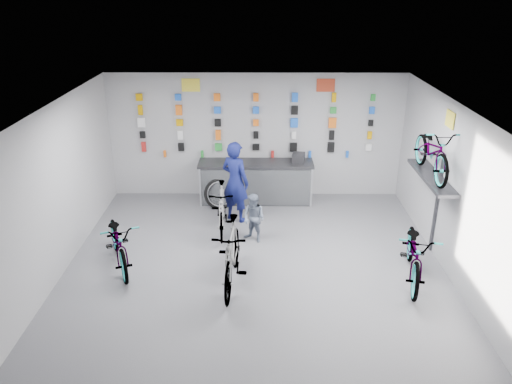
{
  "coord_description": "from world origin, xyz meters",
  "views": [
    {
      "loc": [
        0.08,
        -7.51,
        4.92
      ],
      "look_at": [
        0.02,
        1.4,
        1.15
      ],
      "focal_mm": 35.0,
      "sensor_mm": 36.0,
      "label": 1
    }
  ],
  "objects_px": {
    "clerk": "(235,182)",
    "bike_service": "(222,209)",
    "customer": "(254,218)",
    "bike_left": "(119,242)",
    "bike_right": "(415,253)",
    "bike_center": "(232,254)",
    "counter": "(256,183)"
  },
  "relations": [
    {
      "from": "bike_right",
      "to": "bike_left",
      "type": "bearing_deg",
      "value": -172.26
    },
    {
      "from": "customer",
      "to": "bike_left",
      "type": "bearing_deg",
      "value": -122.26
    },
    {
      "from": "bike_center",
      "to": "customer",
      "type": "height_order",
      "value": "bike_center"
    },
    {
      "from": "bike_left",
      "to": "bike_right",
      "type": "height_order",
      "value": "bike_right"
    },
    {
      "from": "counter",
      "to": "bike_service",
      "type": "distance_m",
      "value": 1.7
    },
    {
      "from": "customer",
      "to": "bike_right",
      "type": "bearing_deg",
      "value": 10.49
    },
    {
      "from": "customer",
      "to": "counter",
      "type": "bearing_deg",
      "value": 125.62
    },
    {
      "from": "bike_right",
      "to": "bike_service",
      "type": "xyz_separation_m",
      "value": [
        -3.53,
        1.83,
        -0.01
      ]
    },
    {
      "from": "bike_center",
      "to": "customer",
      "type": "relative_size",
      "value": 1.91
    },
    {
      "from": "bike_left",
      "to": "bike_center",
      "type": "relative_size",
      "value": 0.97
    },
    {
      "from": "bike_right",
      "to": "bike_center",
      "type": "bearing_deg",
      "value": -164.28
    },
    {
      "from": "bike_center",
      "to": "bike_right",
      "type": "distance_m",
      "value": 3.22
    },
    {
      "from": "bike_center",
      "to": "bike_left",
      "type": "bearing_deg",
      "value": 167.43
    },
    {
      "from": "clerk",
      "to": "customer",
      "type": "xyz_separation_m",
      "value": [
        0.41,
        -0.99,
        -0.4
      ]
    },
    {
      "from": "bike_left",
      "to": "clerk",
      "type": "height_order",
      "value": "clerk"
    },
    {
      "from": "bike_service",
      "to": "clerk",
      "type": "xyz_separation_m",
      "value": [
        0.26,
        0.55,
        0.39
      ]
    },
    {
      "from": "bike_service",
      "to": "bike_center",
      "type": "bearing_deg",
      "value": -83.65
    },
    {
      "from": "bike_center",
      "to": "counter",
      "type": "bearing_deg",
      "value": 87.31
    },
    {
      "from": "counter",
      "to": "clerk",
      "type": "xyz_separation_m",
      "value": [
        -0.44,
        -1.0,
        0.42
      ]
    },
    {
      "from": "bike_service",
      "to": "clerk",
      "type": "bearing_deg",
      "value": 61.85
    },
    {
      "from": "bike_center",
      "to": "bike_right",
      "type": "bearing_deg",
      "value": 7.08
    },
    {
      "from": "bike_right",
      "to": "bike_service",
      "type": "distance_m",
      "value": 3.97
    },
    {
      "from": "counter",
      "to": "bike_right",
      "type": "height_order",
      "value": "bike_right"
    },
    {
      "from": "counter",
      "to": "bike_center",
      "type": "distance_m",
      "value": 3.6
    },
    {
      "from": "bike_center",
      "to": "customer",
      "type": "bearing_deg",
      "value": 80.63
    },
    {
      "from": "bike_left",
      "to": "bike_service",
      "type": "relative_size",
      "value": 1.1
    },
    {
      "from": "customer",
      "to": "clerk",
      "type": "bearing_deg",
      "value": 148.96
    },
    {
      "from": "bike_center",
      "to": "clerk",
      "type": "xyz_separation_m",
      "value": [
        -0.05,
        2.58,
        0.32
      ]
    },
    {
      "from": "clerk",
      "to": "customer",
      "type": "relative_size",
      "value": 1.78
    },
    {
      "from": "bike_left",
      "to": "clerk",
      "type": "bearing_deg",
      "value": 20.95
    },
    {
      "from": "clerk",
      "to": "counter",
      "type": "bearing_deg",
      "value": -81.03
    },
    {
      "from": "clerk",
      "to": "bike_service",
      "type": "bearing_deg",
      "value": 97.11
    }
  ]
}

